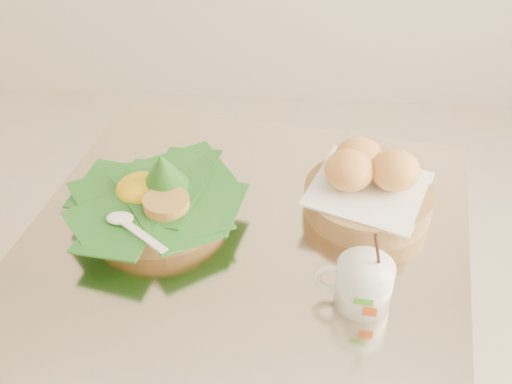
# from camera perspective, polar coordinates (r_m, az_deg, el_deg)

# --- Properties ---
(cafe_table) EXTENTS (0.81, 0.81, 0.75)m
(cafe_table) POSITION_cam_1_polar(r_m,az_deg,el_deg) (1.18, -0.94, -12.13)
(cafe_table) COLOR gray
(cafe_table) RESTS_ON floor
(rice_basket) EXTENTS (0.28, 0.28, 0.14)m
(rice_basket) POSITION_cam_1_polar(r_m,az_deg,el_deg) (1.06, -8.74, -0.43)
(rice_basket) COLOR #A98448
(rice_basket) RESTS_ON cafe_table
(bread_basket) EXTENTS (0.23, 0.23, 0.11)m
(bread_basket) POSITION_cam_1_polar(r_m,az_deg,el_deg) (1.07, 9.89, 0.50)
(bread_basket) COLOR #A98448
(bread_basket) RESTS_ON cafe_table
(coffee_mug) EXTENTS (0.11, 0.08, 0.14)m
(coffee_mug) POSITION_cam_1_polar(r_m,az_deg,el_deg) (0.92, 9.44, -7.93)
(coffee_mug) COLOR white
(coffee_mug) RESTS_ON cafe_table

